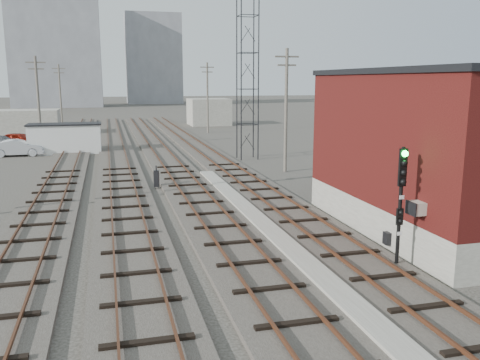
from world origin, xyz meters
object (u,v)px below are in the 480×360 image
object	(u,v)px
switch_stand	(156,178)
car_silver	(18,148)
site_trailer	(65,138)
car_grey	(2,143)
signal_mast	(401,197)
car_red	(19,140)

from	to	relation	value
switch_stand	car_silver	size ratio (longest dim) A/B	0.30
site_trailer	car_grey	bearing A→B (deg)	147.92
signal_mast	switch_stand	xyz separation A→B (m)	(-7.08, 16.33, -2.03)
switch_stand	site_trailer	size ratio (longest dim) A/B	0.20
site_trailer	switch_stand	bearing A→B (deg)	-69.72
car_grey	signal_mast	bearing A→B (deg)	-146.98
car_silver	car_grey	bearing A→B (deg)	25.71
signal_mast	site_trailer	xyz separation A→B (m)	(-13.80, 34.55, -1.26)
switch_stand	site_trailer	xyz separation A→B (m)	(-6.72, 18.22, 0.77)
site_trailer	car_grey	xyz separation A→B (m)	(-6.26, 3.93, -0.70)
site_trailer	car_silver	size ratio (longest dim) A/B	1.47
signal_mast	switch_stand	world-z (taller)	signal_mast
car_red	car_silver	bearing A→B (deg)	-148.06
site_trailer	car_silver	distance (m)	4.16
site_trailer	car_red	xyz separation A→B (m)	(-4.82, 5.19, -0.63)
car_silver	switch_stand	bearing A→B (deg)	-147.65
switch_stand	car_grey	bearing A→B (deg)	135.39
car_silver	site_trailer	bearing A→B (deg)	-77.17
site_trailer	car_red	size ratio (longest dim) A/B	1.44
car_grey	switch_stand	bearing A→B (deg)	-144.14
switch_stand	car_red	bearing A→B (deg)	131.27
switch_stand	site_trailer	bearing A→B (deg)	125.27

